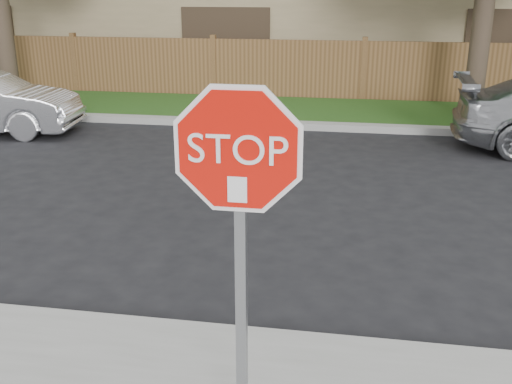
# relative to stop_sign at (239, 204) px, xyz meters

# --- Properties ---
(ground) EXTENTS (90.00, 90.00, 0.00)m
(ground) POSITION_rel_stop_sign_xyz_m (0.77, 1.48, -1.83)
(ground) COLOR black
(ground) RESTS_ON ground
(far_curb) EXTENTS (70.00, 0.30, 0.15)m
(far_curb) POSITION_rel_stop_sign_xyz_m (0.77, 9.63, -1.75)
(far_curb) COLOR gray
(far_curb) RESTS_ON ground
(grass_strip) EXTENTS (70.00, 3.00, 0.12)m
(grass_strip) POSITION_rel_stop_sign_xyz_m (0.77, 11.28, -1.77)
(grass_strip) COLOR #1E4714
(grass_strip) RESTS_ON ground
(fence) EXTENTS (70.00, 0.12, 1.60)m
(fence) POSITION_rel_stop_sign_xyz_m (0.77, 12.88, -1.03)
(fence) COLOR brown
(fence) RESTS_ON ground
(stop_sign) EXTENTS (1.01, 0.13, 2.55)m
(stop_sign) POSITION_rel_stop_sign_xyz_m (0.00, 0.00, 0.00)
(stop_sign) COLOR gray
(stop_sign) RESTS_ON sidewalk_near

